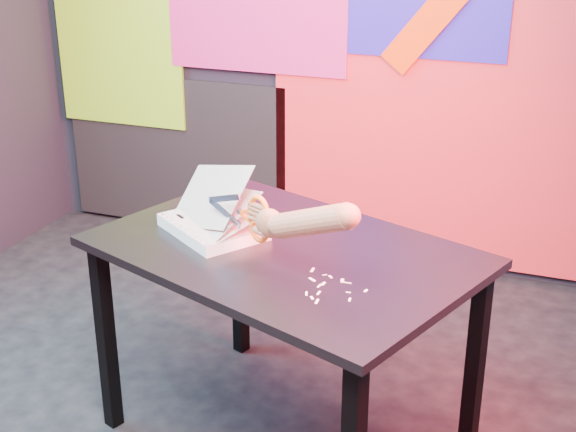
% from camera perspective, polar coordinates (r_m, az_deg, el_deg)
% --- Properties ---
extents(room, '(3.01, 3.01, 2.71)m').
position_cam_1_polar(room, '(2.67, -9.41, 11.96)').
color(room, black).
rests_on(room, ground).
extents(backdrop, '(2.88, 0.05, 2.08)m').
position_cam_1_polar(backdrop, '(4.04, 1.97, 10.01)').
color(backdrop, red).
rests_on(backdrop, ground).
extents(work_table, '(1.39, 1.16, 0.75)m').
position_cam_1_polar(work_table, '(2.60, -0.26, -4.09)').
color(work_table, black).
rests_on(work_table, ground).
extents(printout_stack, '(0.41, 0.39, 0.26)m').
position_cam_1_polar(printout_stack, '(2.68, -5.36, -0.63)').
color(printout_stack, silver).
rests_on(printout_stack, work_table).
extents(scissors, '(0.25, 0.12, 0.16)m').
position_cam_1_polar(scissors, '(2.43, -2.38, -0.10)').
color(scissors, '#9DA1BD').
rests_on(scissors, printout_stack).
extents(hand_forearm, '(0.39, 0.21, 0.19)m').
position_cam_1_polar(hand_forearm, '(2.28, 1.21, -0.38)').
color(hand_forearm, '#A2644E').
rests_on(hand_forearm, work_table).
extents(paper_clippings, '(0.20, 0.21, 0.00)m').
position_cam_1_polar(paper_clippings, '(2.32, 2.75, -5.00)').
color(paper_clippings, white).
rests_on(paper_clippings, work_table).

